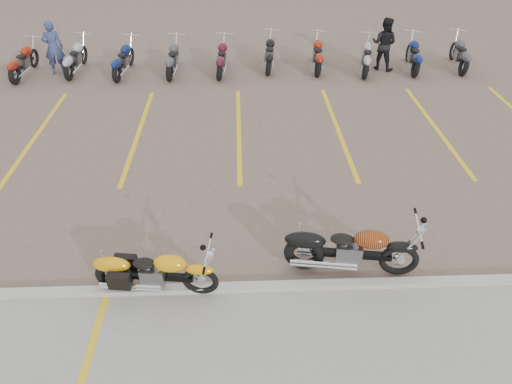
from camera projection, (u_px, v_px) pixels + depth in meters
ground at (241, 220)px, 10.20m from camera, size 100.00×100.00×0.00m
curb at (242, 288)px, 8.51m from camera, size 60.00×0.18×0.12m
parking_stripes at (239, 131)px, 13.52m from camera, size 38.00×5.50×0.01m
yellow_cruiser at (154, 272)px, 8.29m from camera, size 2.10×0.42×0.86m
flame_cruiser at (348, 250)px, 8.68m from camera, size 2.34×0.53×0.97m
person_a at (53, 47)px, 16.65m from camera, size 0.73×0.57×1.78m
person_b at (384, 44)px, 16.98m from camera, size 1.08×1.02×1.77m
bg_bike_row at (220, 55)px, 17.04m from camera, size 17.38×2.06×1.10m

